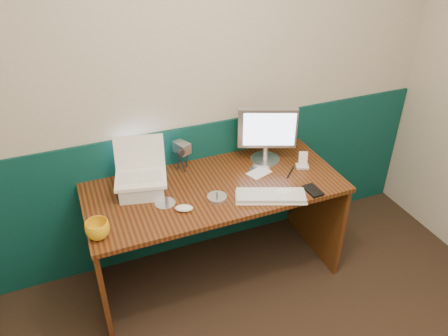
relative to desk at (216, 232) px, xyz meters
name	(u,v)px	position (x,y,z in m)	size (l,w,h in m)	color
back_wall	(194,89)	(0.01, 0.37, 0.88)	(3.50, 0.04, 2.50)	#BFB4A2
wainscot	(198,188)	(0.01, 0.36, 0.12)	(3.48, 0.02, 1.00)	#073231
desk	(216,232)	(0.00, 0.00, 0.00)	(1.60, 0.70, 0.75)	#3C150A
laptop_riser	(142,187)	(-0.44, 0.10, 0.42)	(0.26, 0.22, 0.09)	silver
laptop	(139,162)	(-0.44, 0.10, 0.59)	(0.30, 0.23, 0.25)	white
monitor	(266,136)	(0.42, 0.16, 0.57)	(0.38, 0.11, 0.38)	silver
keyboard	(271,196)	(0.26, -0.24, 0.39)	(0.41, 0.14, 0.02)	silver
mouse_right	(283,192)	(0.35, -0.24, 0.40)	(0.12, 0.07, 0.04)	white
mouse_left	(184,208)	(-0.25, -0.17, 0.39)	(0.10, 0.06, 0.03)	white
mug	(98,230)	(-0.74, -0.22, 0.43)	(0.13, 0.13, 0.10)	gold
camcorder	(182,155)	(-0.13, 0.26, 0.48)	(0.10, 0.14, 0.22)	#A6A5AA
cd_spindle	(217,198)	(-0.04, -0.14, 0.39)	(0.12, 0.12, 0.02)	silver
cd_loose_a	(165,203)	(-0.34, -0.06, 0.38)	(0.12, 0.12, 0.00)	silver
cd_loose_b	(260,169)	(0.34, 0.07, 0.38)	(0.13, 0.13, 0.00)	silver
pen	(290,172)	(0.51, -0.04, 0.38)	(0.01, 0.01, 0.15)	black
papers	(259,173)	(0.32, 0.03, 0.38)	(0.15, 0.10, 0.00)	silver
dock	(302,166)	(0.62, -0.01, 0.38)	(0.08, 0.06, 0.02)	silver
music_player	(303,159)	(0.62, -0.01, 0.44)	(0.06, 0.01, 0.10)	white
pda	(313,190)	(0.53, -0.28, 0.38)	(0.08, 0.13, 0.02)	black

